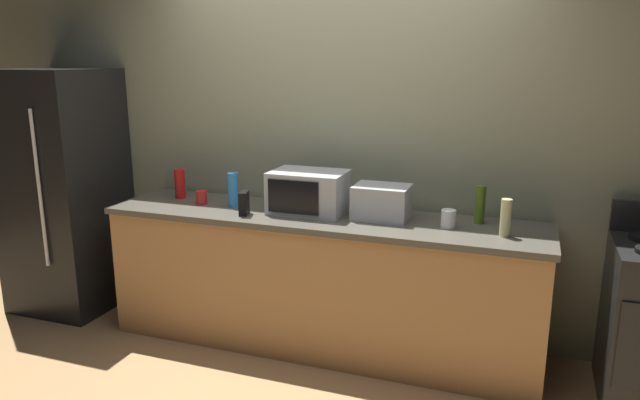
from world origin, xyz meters
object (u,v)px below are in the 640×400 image
object	(u,v)px
toaster_oven	(382,202)
bottle_vinegar	(506,218)
microwave	(309,192)
cordless_phone	(244,203)
mug_white	(448,219)
refrigerator	(64,191)
bottle_spray_cleaner	(233,190)
bottle_hot_sauce	(180,184)
bottle_olive_oil	(480,204)
mug_red	(202,197)

from	to	relation	value
toaster_oven	bottle_vinegar	xyz separation A→B (m)	(0.74, -0.13, 0.00)
microwave	toaster_oven	distance (m)	0.48
toaster_oven	cordless_phone	size ratio (longest dim) A/B	2.27
mug_white	microwave	bearing A→B (deg)	176.73
refrigerator	bottle_spray_cleaner	bearing A→B (deg)	0.38
cordless_phone	bottle_hot_sauce	bearing A→B (deg)	143.06
refrigerator	mug_white	bearing A→B (deg)	-0.07
refrigerator	bottle_olive_oil	world-z (taller)	refrigerator
microwave	bottle_spray_cleaner	bearing A→B (deg)	-175.82
refrigerator	bottle_hot_sauce	xyz separation A→B (m)	(0.95, 0.11, 0.10)
cordless_phone	bottle_vinegar	size ratio (longest dim) A/B	0.70
bottle_spray_cleaner	bottle_olive_oil	bearing A→B (deg)	5.35
bottle_vinegar	bottle_olive_oil	xyz separation A→B (m)	(-0.16, 0.23, 0.01)
bottle_hot_sauce	microwave	bearing A→B (deg)	-3.26
cordless_phone	bottle_vinegar	bearing A→B (deg)	-12.34
refrigerator	microwave	xyz separation A→B (m)	(1.96, 0.05, 0.13)
microwave	bottle_hot_sauce	size ratio (longest dim) A/B	2.30
bottle_hot_sauce	toaster_oven	bearing A→B (deg)	-1.74
refrigerator	bottle_hot_sauce	size ratio (longest dim) A/B	8.61
cordless_phone	mug_red	size ratio (longest dim) A/B	1.64
bottle_hot_sauce	mug_red	size ratio (longest dim) A/B	2.28
toaster_oven	mug_red	distance (m)	1.25
microwave	bottle_hot_sauce	xyz separation A→B (m)	(-1.00, 0.06, -0.03)
bottle_vinegar	bottle_olive_oil	world-z (taller)	bottle_olive_oil
microwave	bottle_vinegar	size ratio (longest dim) A/B	2.24
mug_white	cordless_phone	bearing A→B (deg)	-173.50
cordless_phone	mug_white	bearing A→B (deg)	-8.70
bottle_hot_sauce	cordless_phone	bearing A→B (deg)	-21.73
cordless_phone	bottle_spray_cleaner	xyz separation A→B (m)	(-0.16, 0.16, 0.04)
mug_red	bottle_olive_oil	bearing A→B (deg)	4.86
refrigerator	toaster_oven	xyz separation A→B (m)	(2.44, 0.06, 0.10)
microwave	bottle_olive_oil	bearing A→B (deg)	5.93
bottle_vinegar	mug_red	bearing A→B (deg)	177.96
bottle_spray_cleaner	mug_red	xyz separation A→B (m)	(-0.24, -0.01, -0.07)
microwave	bottle_vinegar	xyz separation A→B (m)	(1.22, -0.12, -0.03)
bottle_vinegar	bottle_hot_sauce	bearing A→B (deg)	175.55
microwave	mug_white	distance (m)	0.91
toaster_oven	bottle_spray_cleaner	bearing A→B (deg)	-177.11
microwave	mug_red	xyz separation A→B (m)	(-0.77, -0.05, -0.09)
bottle_hot_sauce	bottle_spray_cleaner	xyz separation A→B (m)	(0.48, -0.10, 0.01)
refrigerator	mug_white	distance (m)	2.86
bottle_olive_oil	mug_red	world-z (taller)	bottle_olive_oil
cordless_phone	bottle_spray_cleaner	size ratio (longest dim) A/B	0.64
refrigerator	mug_red	distance (m)	1.19
cordless_phone	bottle_vinegar	distance (m)	1.60
toaster_oven	mug_white	world-z (taller)	toaster_oven
refrigerator	bottle_vinegar	bearing A→B (deg)	-1.23
microwave	bottle_olive_oil	world-z (taller)	microwave
refrigerator	bottle_spray_cleaner	world-z (taller)	refrigerator
microwave	toaster_oven	bearing A→B (deg)	1.45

